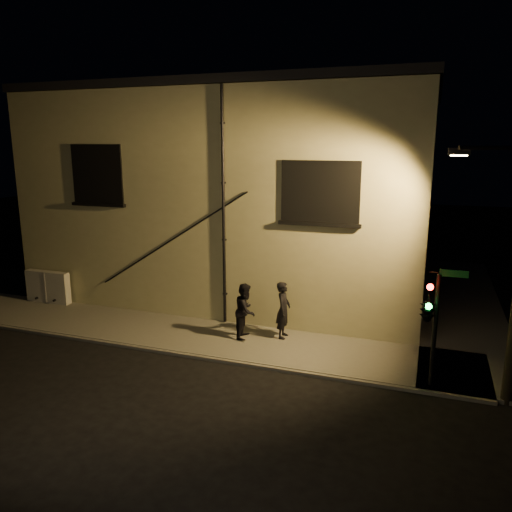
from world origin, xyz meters
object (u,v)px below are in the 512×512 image
at_px(utility_cabinet, 48,287).
at_px(pedestrian_b, 246,311).
at_px(traffic_signal, 428,309).
at_px(pedestrian_a, 283,310).

bearing_deg(utility_cabinet, pedestrian_b, -5.53).
xyz_separation_m(pedestrian_b, traffic_signal, (5.74, -1.64, 1.24)).
relative_size(utility_cabinet, pedestrian_a, 1.03).
bearing_deg(traffic_signal, pedestrian_a, 155.67).
bearing_deg(pedestrian_b, traffic_signal, -111.36).
xyz_separation_m(utility_cabinet, pedestrian_a, (10.21, -0.46, 0.31)).
height_order(utility_cabinet, traffic_signal, traffic_signal).
height_order(pedestrian_b, traffic_signal, traffic_signal).
xyz_separation_m(utility_cabinet, traffic_signal, (14.76, -2.51, 1.52)).
bearing_deg(pedestrian_b, utility_cabinet, 79.04).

